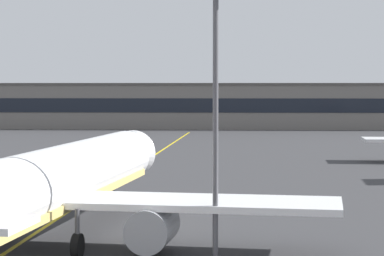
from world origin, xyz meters
name	(u,v)px	position (x,y,z in m)	size (l,w,h in m)	color
taxiway_centreline	(79,205)	(0.00, 30.00, 0.00)	(0.30, 180.00, 0.01)	yellow
airliner_foreground	(41,188)	(0.96, 14.05, 3.37)	(32.35, 41.48, 11.65)	white
apron_lamp_post	(216,119)	(10.39, 11.47, 7.18)	(2.24, 0.90, 13.75)	#515156
safety_cone_by_nose_gear	(117,203)	(2.92, 29.50, 0.26)	(0.44, 0.44, 0.55)	orange
terminal_building	(172,106)	(-0.03, 134.16, 4.66)	(162.29, 12.40, 9.31)	slate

